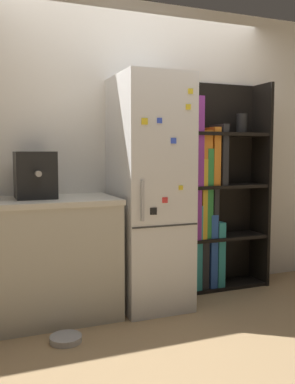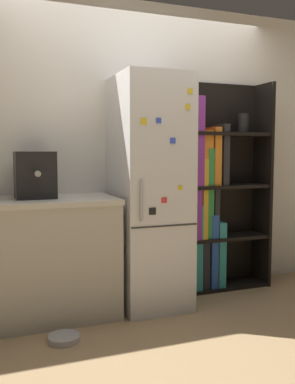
% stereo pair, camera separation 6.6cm
% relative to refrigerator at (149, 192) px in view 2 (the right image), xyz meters
% --- Properties ---
extents(ground_plane, '(16.00, 16.00, 0.00)m').
position_rel_refrigerator_xyz_m(ground_plane, '(0.00, -0.12, -0.95)').
color(ground_plane, tan).
extents(wall_back, '(8.00, 0.05, 2.60)m').
position_rel_refrigerator_xyz_m(wall_back, '(0.00, 0.36, 0.35)').
color(wall_back, white).
rests_on(wall_back, ground_plane).
extents(refrigerator, '(0.55, 0.69, 1.90)m').
position_rel_refrigerator_xyz_m(refrigerator, '(0.00, 0.00, 0.00)').
color(refrigerator, silver).
rests_on(refrigerator, ground_plane).
extents(bookshelf, '(0.90, 0.32, 1.93)m').
position_rel_refrigerator_xyz_m(bookshelf, '(0.68, 0.20, -0.08)').
color(bookshelf, black).
rests_on(bookshelf, ground_plane).
extents(kitchen_counter, '(0.96, 0.65, 0.93)m').
position_rel_refrigerator_xyz_m(kitchen_counter, '(-0.79, 0.02, -0.48)').
color(kitchen_counter, '#BCB7A8').
rests_on(kitchen_counter, ground_plane).
extents(espresso_machine, '(0.30, 0.36, 0.36)m').
position_rel_refrigerator_xyz_m(espresso_machine, '(-0.91, 0.07, 0.16)').
color(espresso_machine, black).
rests_on(espresso_machine, kitchen_counter).
extents(pet_bowl, '(0.22, 0.22, 0.04)m').
position_rel_refrigerator_xyz_m(pet_bowl, '(-0.80, -0.48, -0.92)').
color(pet_bowl, '#B7B7BC').
rests_on(pet_bowl, ground_plane).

